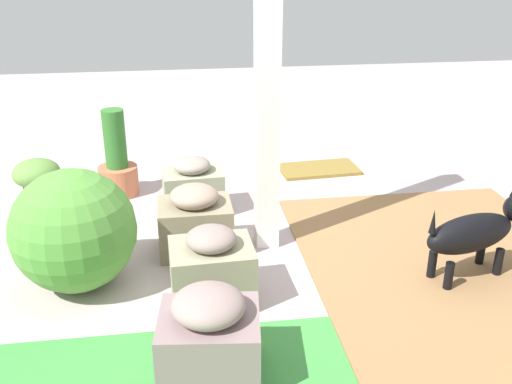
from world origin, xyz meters
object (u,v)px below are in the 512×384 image
Objects in this scene: terracotta_pot_broad at (38,183)px; round_shrub at (74,230)px; stone_planter_nearest at (193,187)px; stone_planter_far at (210,337)px; terracotta_pot_tall at (117,165)px; doormat at (319,169)px; stone_planter_mid at (212,268)px; stone_planter_near at (195,221)px; dog at (477,231)px; porch_pillar at (267,69)px.

round_shrub is at bearing 111.78° from terracotta_pot_broad.
stone_planter_far is (0.00, 1.87, 0.02)m from stone_planter_nearest.
doormat is (-1.75, -0.28, -0.24)m from terracotta_pot_tall.
round_shrub is 1.11m from terracotta_pot_broad.
round_shrub reaches higher than stone_planter_mid.
terracotta_pot_tall reaches higher than doormat.
stone_planter_near reaches higher than stone_planter_mid.
dog is (-2.25, 1.62, 0.06)m from terracotta_pot_tall.
dog is (-1.66, -0.68, 0.09)m from stone_planter_far.
round_shrub is 1.61× the size of terracotta_pot_broad.
dog reaches higher than stone_planter_mid.
round_shrub is (0.73, 0.95, 0.17)m from stone_planter_nearest.
terracotta_pot_tall is 2.77m from dog.
stone_planter_nearest is 0.96× the size of stone_planter_mid.
stone_planter_mid is 0.95× the size of stone_planter_far.
stone_planter_near is at bearing 48.69° from doormat.
stone_planter_far is at bearing 89.88° from stone_planter_nearest.
stone_planter_nearest is 0.65× the size of terracotta_pot_tall.
stone_planter_nearest is 0.66× the size of doormat.
stone_planter_far is 2.84m from doormat.
stone_planter_mid is at bearing 56.85° from porch_pillar.
terracotta_pot_broad is (1.14, -0.07, 0.08)m from stone_planter_nearest.
terracotta_pot_broad is at bearing -59.73° from stone_planter_far.
dog is at bearing 144.33° from stone_planter_nearest.
terracotta_pot_tall is (-0.55, -0.36, -0.02)m from terracotta_pot_broad.
stone_planter_nearest is at bearing -127.33° from round_shrub.
terracotta_pot_tall is at bearing -68.75° from stone_planter_mid.
porch_pillar is 3.38× the size of terracotta_pot_tall.
stone_planter_near is at bearing 88.85° from stone_planter_nearest.
round_shrub is 1.40m from terracotta_pot_tall.
stone_planter_near reaches higher than terracotta_pot_broad.
stone_planter_far is 0.73× the size of doormat.
doormat is at bearing -131.31° from stone_planter_near.
stone_planter_mid is (0.41, 0.63, -1.00)m from porch_pillar.
terracotta_pot_broad is (1.19, -1.29, 0.07)m from stone_planter_mid.
doormat is (-1.17, -1.33, -0.20)m from stone_planter_near.
terracotta_pot_broad is at bearing -24.31° from dog.
dog is at bearing -178.85° from stone_planter_mid.
porch_pillar is at bearing 128.48° from stone_planter_nearest.
terracotta_pot_broad is (0.41, -1.02, -0.09)m from round_shrub.
porch_pillar is 1.25m from stone_planter_mid.
stone_planter_nearest is 0.91× the size of stone_planter_far.
terracotta_pot_broad is at bearing -47.40° from stone_planter_mid.
terracotta_pot_tall is (-0.14, -1.39, -0.11)m from round_shrub.
terracotta_pot_tall is at bearing -35.84° from dog.
stone_planter_far is at bearing 90.39° from stone_planter_near.
stone_planter_near is 0.62× the size of dog.
dog is at bearing 155.69° from terracotta_pot_broad.
porch_pillar is 1.60m from dog.
stone_planter_near is at bearing 148.49° from terracotta_pot_broad.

